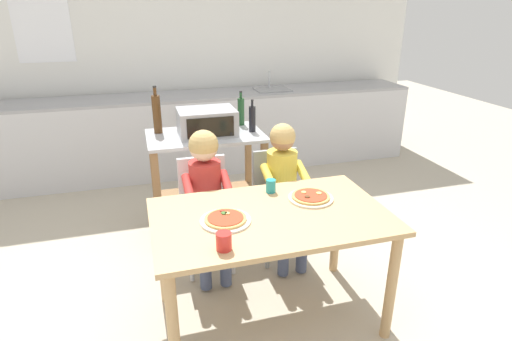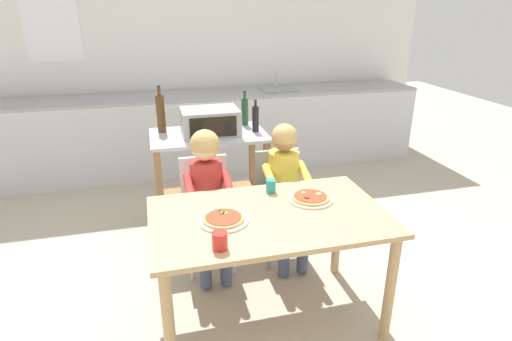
% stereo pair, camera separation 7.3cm
% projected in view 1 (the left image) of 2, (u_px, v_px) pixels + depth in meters
% --- Properties ---
extents(ground_plane, '(12.00, 12.00, 0.00)m').
position_uv_depth(ground_plane, '(228.00, 226.00, 3.72)').
color(ground_plane, '#B7AD99').
extents(back_wall_tiled, '(5.60, 0.13, 2.70)m').
position_uv_depth(back_wall_tiled, '(189.00, 48.00, 4.87)').
color(back_wall_tiled, white).
rests_on(back_wall_tiled, ground).
extents(kitchen_counter, '(5.04, 0.60, 1.09)m').
position_uv_depth(kitchen_counter, '(199.00, 132.00, 4.85)').
color(kitchen_counter, silver).
rests_on(kitchen_counter, ground).
extents(kitchen_island_cart, '(0.92, 0.57, 0.87)m').
position_uv_depth(kitchen_island_cart, '(207.00, 169.00, 3.45)').
color(kitchen_island_cart, '#B7BABF').
rests_on(kitchen_island_cart, ground).
extents(toaster_oven, '(0.45, 0.34, 0.20)m').
position_uv_depth(toaster_oven, '(207.00, 122.00, 3.29)').
color(toaster_oven, '#999BA0').
rests_on(toaster_oven, kitchen_island_cart).
extents(bottle_squat_spirits, '(0.07, 0.07, 0.38)m').
position_uv_depth(bottle_squat_spirits, '(157.00, 114.00, 3.31)').
color(bottle_squat_spirits, '#4C2D14').
rests_on(bottle_squat_spirits, kitchen_island_cart).
extents(bottle_tall_green_wine, '(0.05, 0.05, 0.26)m').
position_uv_depth(bottle_tall_green_wine, '(252.00, 119.00, 3.37)').
color(bottle_tall_green_wine, black).
rests_on(bottle_tall_green_wine, kitchen_island_cart).
extents(bottle_brown_beer, '(0.06, 0.06, 0.29)m').
position_uv_depth(bottle_brown_beer, '(241.00, 111.00, 3.55)').
color(bottle_brown_beer, '#1E4723').
rests_on(bottle_brown_beer, kitchen_island_cart).
extents(dining_table, '(1.34, 0.81, 0.73)m').
position_uv_depth(dining_table, '(271.00, 229.00, 2.42)').
color(dining_table, tan).
rests_on(dining_table, ground).
extents(dining_chair_left, '(0.36, 0.36, 0.81)m').
position_uv_depth(dining_chair_left, '(205.00, 205.00, 3.03)').
color(dining_chair_left, silver).
rests_on(dining_chair_left, ground).
extents(dining_chair_right, '(0.36, 0.36, 0.81)m').
position_uv_depth(dining_chair_right, '(278.00, 196.00, 3.18)').
color(dining_chair_right, gray).
rests_on(dining_chair_right, ground).
extents(child_in_red_shirt, '(0.32, 0.42, 1.04)m').
position_uv_depth(child_in_red_shirt, '(207.00, 186.00, 2.85)').
color(child_in_red_shirt, '#424C6B').
rests_on(child_in_red_shirt, ground).
extents(child_in_yellow_shirt, '(0.32, 0.42, 1.04)m').
position_uv_depth(child_in_yellow_shirt, '(284.00, 179.00, 3.00)').
color(child_in_yellow_shirt, '#424C6B').
rests_on(child_in_yellow_shirt, ground).
extents(pizza_plate_white, '(0.28, 0.28, 0.03)m').
position_uv_depth(pizza_plate_white, '(226.00, 220.00, 2.29)').
color(pizza_plate_white, white).
rests_on(pizza_plate_white, dining_table).
extents(pizza_plate_cream, '(0.28, 0.28, 0.03)m').
position_uv_depth(pizza_plate_cream, '(311.00, 197.00, 2.56)').
color(pizza_plate_cream, beige).
rests_on(pizza_plate_cream, dining_table).
extents(drinking_cup_teal, '(0.06, 0.06, 0.08)m').
position_uv_depth(drinking_cup_teal, '(271.00, 186.00, 2.64)').
color(drinking_cup_teal, teal).
rests_on(drinking_cup_teal, dining_table).
extents(drinking_cup_red, '(0.08, 0.08, 0.09)m').
position_uv_depth(drinking_cup_red, '(224.00, 241.00, 2.02)').
color(drinking_cup_red, red).
rests_on(drinking_cup_red, dining_table).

